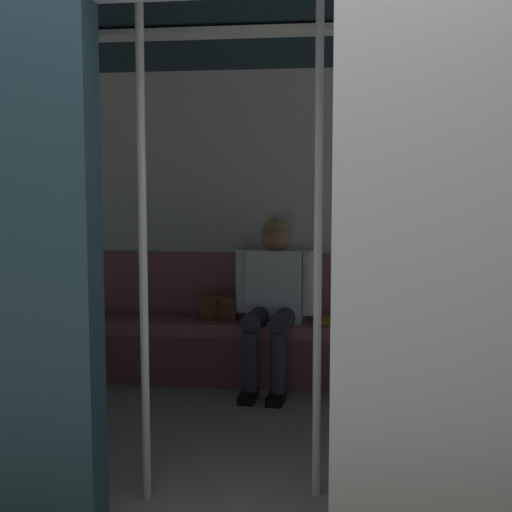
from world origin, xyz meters
TOP-DOWN VIEW (x-y plane):
  - train_car at (0.05, -1.16)m, footprint 6.40×2.69m
  - bench_seat at (0.00, -2.18)m, footprint 2.99×0.44m
  - person_seated at (-0.02, -2.13)m, footprint 0.55×0.70m
  - handbag at (0.38, -2.24)m, footprint 0.26×0.15m
  - book at (-0.38, -2.21)m, footprint 0.16×0.22m
  - grab_pole_door at (0.36, -0.39)m, footprint 0.04×0.04m
  - grab_pole_far at (-0.36, -0.52)m, footprint 0.04×0.04m

SIDE VIEW (x-z plane):
  - bench_seat at x=0.00m, z-range 0.12..0.56m
  - book at x=-0.38m, z-range 0.44..0.47m
  - handbag at x=0.38m, z-range 0.44..0.61m
  - person_seated at x=-0.02m, z-range 0.08..1.25m
  - grab_pole_door at x=0.36m, z-range 0.00..2.19m
  - grab_pole_far at x=-0.36m, z-range 0.00..2.19m
  - train_car at x=0.05m, z-range 0.36..2.69m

